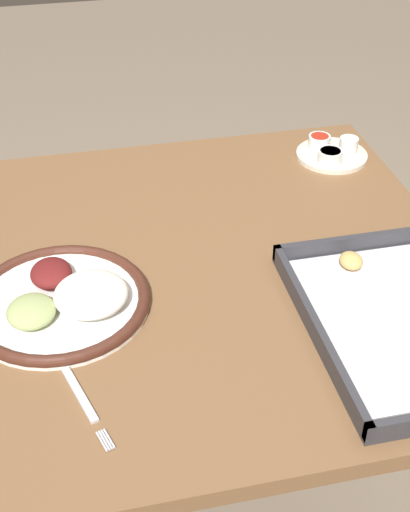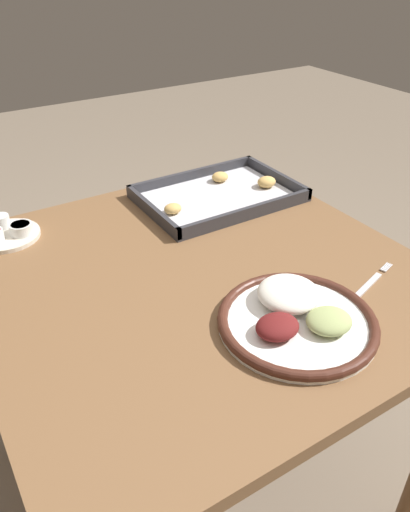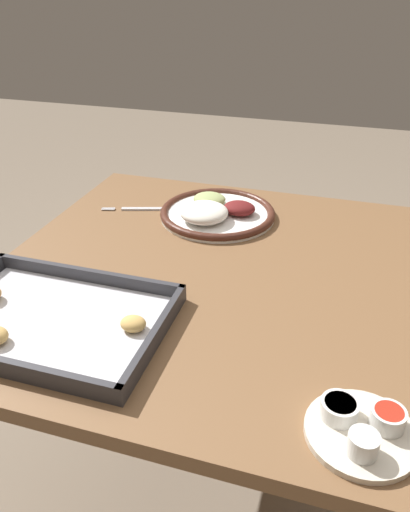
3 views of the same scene
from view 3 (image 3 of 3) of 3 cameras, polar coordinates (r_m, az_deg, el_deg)
name	(u,v)px [view 3 (image 3 of 3)]	position (r m, az deg, el deg)	size (l,w,h in m)	color
ground_plane	(211,490)	(1.58, 0.71, -25.17)	(8.00, 8.00, 0.00)	#7A6B59
dining_table	(213,316)	(1.12, 0.91, -6.90)	(0.91, 0.91, 0.74)	brown
dinner_plate	(216,212)	(1.27, 1.28, 5.02)	(0.29, 0.29, 0.05)	white
fork	(144,209)	(1.33, -6.94, 5.37)	(0.20, 0.07, 0.00)	silver
saucer_plate	(361,427)	(0.74, 17.45, -18.16)	(0.15, 0.15, 0.04)	beige
baking_tray	(49,319)	(0.94, -17.44, -6.89)	(0.41, 0.28, 0.04)	#333338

